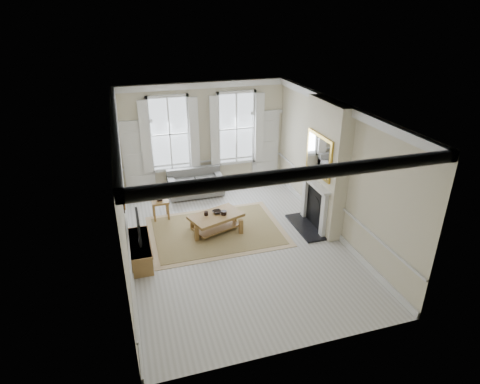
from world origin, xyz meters
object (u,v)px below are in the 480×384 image
object	(u,v)px
sofa	(195,184)
side_table	(160,204)
tv_stand	(141,251)
coffee_table	(216,218)

from	to	relation	value
sofa	side_table	size ratio (longest dim) A/B	3.02
side_table	tv_stand	bearing A→B (deg)	-109.74
side_table	tv_stand	xyz separation A→B (m)	(-0.69, -1.92, -0.20)
sofa	side_table	distance (m)	1.75
sofa	coffee_table	xyz separation A→B (m)	(0.08, -2.41, 0.07)
side_table	tv_stand	size ratio (longest dim) A/B	0.40
side_table	tv_stand	world-z (taller)	side_table
sofa	tv_stand	xyz separation A→B (m)	(-1.92, -3.17, -0.10)
tv_stand	coffee_table	bearing A→B (deg)	20.82
sofa	side_table	world-z (taller)	sofa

